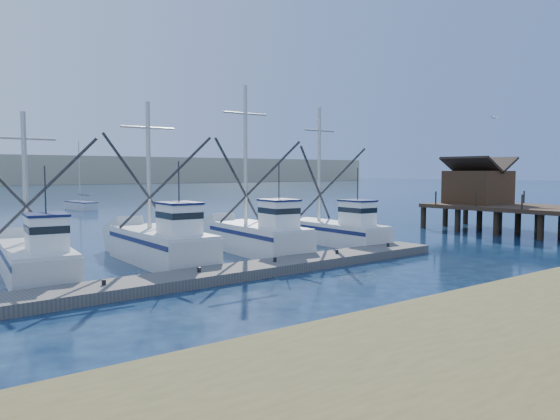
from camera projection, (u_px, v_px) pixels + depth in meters
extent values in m
plane|color=#0B1733|center=(434.00, 291.00, 20.89)|extent=(500.00, 500.00, 0.00)
cube|color=#5B5752|center=(154.00, 284.00, 21.12)|extent=(32.46, 3.27, 0.43)
cube|color=#4C331E|center=(478.00, 187.00, 43.19)|extent=(4.00, 4.00, 2.60)
cube|color=silver|center=(35.00, 263.00, 23.41)|extent=(3.34, 8.03, 1.29)
cube|color=white|center=(47.00, 235.00, 21.73)|extent=(1.64, 2.05, 1.50)
cylinder|color=#B7B2A8|center=(25.00, 179.00, 24.21)|extent=(0.22, 0.22, 5.91)
cube|color=silver|center=(161.00, 248.00, 26.94)|extent=(2.91, 7.87, 1.54)
cube|color=white|center=(179.00, 221.00, 25.25)|extent=(1.59, 1.95, 1.50)
cylinder|color=#B7B2A8|center=(149.00, 167.00, 27.70)|extent=(0.22, 0.22, 6.53)
cube|color=silver|center=(258.00, 240.00, 30.22)|extent=(3.23, 7.52, 1.50)
cube|color=white|center=(279.00, 215.00, 28.63)|extent=(1.66, 1.91, 1.50)
cylinder|color=#B7B2A8|center=(246.00, 156.00, 30.88)|extent=(0.22, 0.22, 7.89)
cube|color=silver|center=(333.00, 234.00, 34.15)|extent=(2.49, 8.12, 1.26)
cube|color=white|center=(357.00, 214.00, 32.42)|extent=(1.35, 2.01, 1.50)
cylinder|color=#B7B2A8|center=(319.00, 165.00, 34.94)|extent=(0.22, 0.22, 7.37)
cube|color=silver|center=(81.00, 206.00, 64.47)|extent=(2.25, 5.69, 0.90)
cylinder|color=#B7B2A8|center=(79.00, 172.00, 64.41)|extent=(0.12, 0.12, 7.20)
sphere|color=white|center=(495.00, 117.00, 37.08)|extent=(0.18, 0.18, 0.18)
cube|color=white|center=(492.00, 117.00, 36.91)|extent=(0.45, 0.11, 0.12)
cube|color=white|center=(497.00, 117.00, 37.25)|extent=(0.45, 0.11, 0.12)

